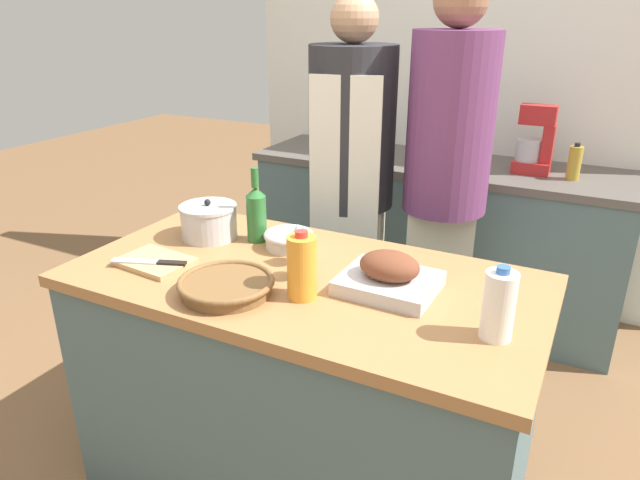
% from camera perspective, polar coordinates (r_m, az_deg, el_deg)
% --- Properties ---
extents(ground_plane, '(12.00, 12.00, 0.00)m').
position_cam_1_polar(ground_plane, '(2.35, -1.42, -22.89)').
color(ground_plane, brown).
extents(kitchen_island, '(1.52, 0.78, 0.86)m').
position_cam_1_polar(kitchen_island, '(2.06, -1.54, -14.37)').
color(kitchen_island, '#4C666B').
rests_on(kitchen_island, ground_plane).
extents(back_counter, '(2.05, 0.60, 0.88)m').
position_cam_1_polar(back_counter, '(3.34, 11.31, 0.32)').
color(back_counter, '#4C666B').
rests_on(back_counter, ground_plane).
extents(back_wall, '(2.55, 0.10, 2.55)m').
position_cam_1_polar(back_wall, '(3.47, 14.08, 15.16)').
color(back_wall, silver).
rests_on(back_wall, ground_plane).
extents(roasting_pan, '(0.29, 0.25, 0.12)m').
position_cam_1_polar(roasting_pan, '(1.74, 6.91, -3.58)').
color(roasting_pan, '#BCBCC1').
rests_on(roasting_pan, kitchen_island).
extents(wicker_basket, '(0.29, 0.29, 0.05)m').
position_cam_1_polar(wicker_basket, '(1.74, -9.34, -4.49)').
color(wicker_basket, brown).
rests_on(wicker_basket, kitchen_island).
extents(cutting_board, '(0.26, 0.20, 0.02)m').
position_cam_1_polar(cutting_board, '(1.99, -16.17, -2.11)').
color(cutting_board, tan).
rests_on(cutting_board, kitchen_island).
extents(stock_pot, '(0.21, 0.21, 0.15)m').
position_cam_1_polar(stock_pot, '(2.16, -11.05, 1.85)').
color(stock_pot, '#B7B7BC').
rests_on(stock_pot, kitchen_island).
extents(mixing_bowl, '(0.18, 0.18, 0.06)m').
position_cam_1_polar(mixing_bowl, '(2.04, -3.15, 0.09)').
color(mixing_bowl, beige).
rests_on(mixing_bowl, kitchen_island).
extents(juice_jug, '(0.09, 0.09, 0.21)m').
position_cam_1_polar(juice_jug, '(1.66, -1.83, -2.71)').
color(juice_jug, orange).
rests_on(juice_jug, kitchen_island).
extents(milk_jug, '(0.08, 0.08, 0.20)m').
position_cam_1_polar(milk_jug, '(1.53, 17.44, -6.25)').
color(milk_jug, white).
rests_on(milk_jug, kitchen_island).
extents(wine_bottle_green, '(0.07, 0.07, 0.28)m').
position_cam_1_polar(wine_bottle_green, '(2.09, -6.39, 2.75)').
color(wine_bottle_green, '#28662D').
rests_on(wine_bottle_green, kitchen_island).
extents(wine_glass_left, '(0.08, 0.08, 0.14)m').
position_cam_1_polar(wine_glass_left, '(1.88, -2.21, 0.54)').
color(wine_glass_left, silver).
rests_on(wine_glass_left, kitchen_island).
extents(wine_glass_right, '(0.08, 0.08, 0.14)m').
position_cam_1_polar(wine_glass_right, '(1.78, -1.93, -0.88)').
color(wine_glass_right, silver).
rests_on(wine_glass_right, kitchen_island).
extents(knife_chef, '(0.25, 0.12, 0.01)m').
position_cam_1_polar(knife_chef, '(1.96, -16.49, -2.13)').
color(knife_chef, '#B7B7BC').
rests_on(knife_chef, cutting_board).
extents(stand_mixer, '(0.18, 0.14, 0.34)m').
position_cam_1_polar(stand_mixer, '(3.08, 20.66, 8.86)').
color(stand_mixer, '#B22323').
rests_on(stand_mixer, back_counter).
extents(condiment_bottle_tall, '(0.07, 0.07, 0.13)m').
position_cam_1_polar(condiment_bottle_tall, '(3.46, 4.05, 10.14)').
color(condiment_bottle_tall, '#332D28').
rests_on(condiment_bottle_tall, back_counter).
extents(condiment_bottle_short, '(0.06, 0.06, 0.19)m').
position_cam_1_polar(condiment_bottle_short, '(3.16, 9.41, 9.29)').
color(condiment_bottle_short, maroon).
rests_on(condiment_bottle_short, back_counter).
extents(condiment_bottle_extra, '(0.06, 0.06, 0.18)m').
position_cam_1_polar(condiment_bottle_extra, '(3.04, 24.10, 7.06)').
color(condiment_bottle_extra, '#B28E2D').
rests_on(condiment_bottle_extra, back_counter).
extents(person_cook_aproned, '(0.38, 0.41, 1.72)m').
position_cam_1_polar(person_cook_aproned, '(2.58, 3.11, 6.16)').
color(person_cook_aproned, beige).
rests_on(person_cook_aproned, ground_plane).
extents(person_cook_guest, '(0.35, 0.35, 1.80)m').
position_cam_1_polar(person_cook_guest, '(2.46, 12.46, 6.02)').
color(person_cook_guest, beige).
rests_on(person_cook_guest, ground_plane).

